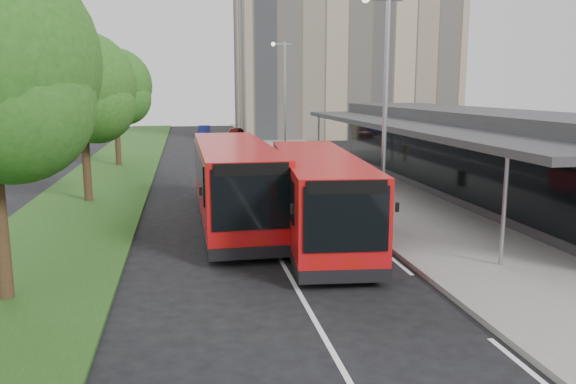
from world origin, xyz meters
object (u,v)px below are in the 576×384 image
bus_second (234,183)px  lamp_post_near (383,97)px  litter_bin (364,181)px  tree_far (115,90)px  car_near (235,134)px  tree_mid (82,93)px  bollard (306,155)px  bus_main (318,196)px  lamp_post_far (284,93)px  car_far (204,131)px

bus_second → lamp_post_near: bearing=-20.3°
lamp_post_near → litter_bin: bearing=76.4°
tree_far → lamp_post_near: 22.06m
tree_far → car_near: bearing=62.3°
tree_mid → tree_far: (-0.00, 12.00, 0.06)m
litter_bin → bollard: bearing=95.0°
tree_mid → bus_main: 12.19m
lamp_post_far → litter_bin: (1.75, -12.78, -4.17)m
lamp_post_near → car_near: bearing=93.1°
lamp_post_far → bus_main: bearing=-96.8°
tree_mid → bus_main: bearing=-42.5°
litter_bin → car_near: bearing=97.3°
bus_main → litter_bin: (4.23, 8.08, -0.91)m
litter_bin → lamp_post_far: bearing=97.8°
litter_bin → car_far: car_far is taller
tree_far → litter_bin: bearing=-42.6°
lamp_post_near → car_near: size_ratio=2.20×
tree_far → lamp_post_far: size_ratio=0.94×
lamp_post_far → bus_second: 19.14m
bus_main → car_far: (-2.32, 42.19, -0.89)m
lamp_post_near → bus_second: (-5.06, 1.82, -3.18)m
lamp_post_near → bus_main: 4.19m
bollard → car_far: 25.16m
tree_far → lamp_post_far: 11.17m
tree_mid → bus_second: size_ratio=0.70×
lamp_post_far → car_near: (-1.98, 16.50, -4.10)m
car_far → bollard: bearing=-71.3°
lamp_post_far → bollard: (0.90, -3.17, -4.00)m
bus_main → bus_second: size_ratio=0.96×
bollard → car_far: size_ratio=0.33×
lamp_post_near → bus_second: bearing=160.2°
car_near → lamp_post_far: bearing=-62.7°
lamp_post_far → car_far: bearing=102.7°
bus_main → car_far: size_ratio=2.99×
lamp_post_far → bus_main: lamp_post_far is taller
lamp_post_far → car_near: lamp_post_far is taller
lamp_post_far → car_far: 22.26m
tree_mid → litter_bin: size_ratio=9.45×
tree_far → lamp_post_far: (11.13, 0.95, -0.16)m
bus_main → bollard: size_ratio=9.04×
tree_mid → tree_far: size_ratio=0.99×
tree_far → car_near: 20.15m
car_near → litter_bin: bearing=-62.3°
bus_main → car_far: bus_main is taller
litter_bin → bus_main: bearing=-117.6°
tree_mid → lamp_post_near: lamp_post_near is taller
lamp_post_far → lamp_post_near: bearing=-90.0°
bus_main → litter_bin: 9.16m
tree_mid → lamp_post_near: 13.18m
lamp_post_far → car_near: size_ratio=2.20×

